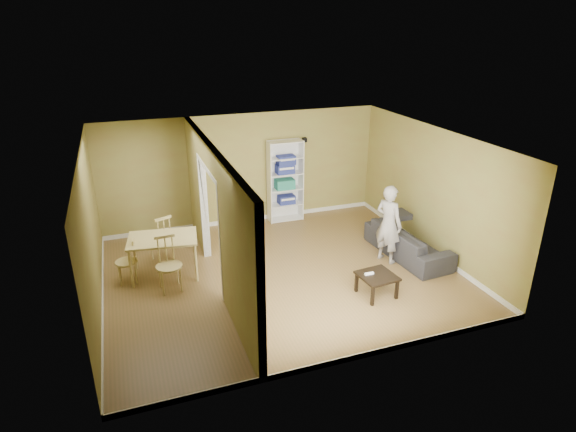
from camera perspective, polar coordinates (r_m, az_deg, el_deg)
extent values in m
plane|color=brown|center=(9.32, -0.75, -6.87)|extent=(6.50, 6.50, 0.00)
plane|color=white|center=(8.36, -0.84, 8.88)|extent=(6.50, 6.50, 0.00)
plane|color=#919447|center=(11.25, -5.34, 5.47)|extent=(6.50, 0.00, 6.50)
plane|color=#919447|center=(6.47, 7.17, -7.97)|extent=(6.50, 0.00, 6.50)
plane|color=#919447|center=(8.38, -22.34, -2.23)|extent=(0.00, 5.50, 5.50)
plane|color=#919447|center=(10.21, 16.76, 2.82)|extent=(0.00, 5.50, 5.50)
cube|color=black|center=(11.48, 1.97, 9.00)|extent=(0.10, 0.10, 0.10)
imported|color=#2C2C2F|center=(10.14, 14.06, -2.53)|extent=(2.13, 1.04, 0.79)
imported|color=slate|center=(9.63, 11.88, -0.18)|extent=(0.84, 0.76, 1.88)
cube|color=white|center=(11.32, -2.26, 3.93)|extent=(0.02, 0.36, 1.95)
cube|color=white|center=(11.57, 1.54, 4.35)|extent=(0.02, 0.36, 1.95)
cube|color=white|center=(11.59, -0.62, 4.39)|extent=(0.82, 0.02, 1.95)
cube|color=white|center=(11.77, -0.33, -0.28)|extent=(0.78, 0.36, 0.02)
cube|color=white|center=(11.63, -0.33, 1.46)|extent=(0.78, 0.36, 0.02)
cube|color=white|center=(11.50, -0.34, 3.24)|extent=(0.78, 0.36, 0.02)
cube|color=white|center=(11.38, -0.34, 5.06)|extent=(0.78, 0.36, 0.02)
cube|color=white|center=(11.27, -0.35, 6.92)|extent=(0.78, 0.36, 0.02)
cube|color=white|center=(11.17, -0.35, 8.81)|extent=(0.78, 0.36, 0.02)
cube|color=#17194D|center=(11.60, -0.19, 1.99)|extent=(0.39, 0.26, 0.20)
cube|color=#11776F|center=(11.45, -0.40, 3.82)|extent=(0.45, 0.29, 0.23)
cube|color=navy|center=(11.34, -0.37, 5.62)|extent=(0.42, 0.27, 0.21)
cube|color=navy|center=(11.29, -0.24, 6.66)|extent=(0.41, 0.27, 0.21)
cube|color=black|center=(8.61, 10.53, -7.00)|extent=(0.60, 0.60, 0.04)
cube|color=black|center=(8.41, 9.77, -9.29)|extent=(0.05, 0.05, 0.36)
cube|color=black|center=(8.64, 12.73, -8.61)|extent=(0.05, 0.05, 0.36)
cube|color=black|center=(8.79, 8.18, -7.70)|extent=(0.05, 0.05, 0.36)
cube|color=black|center=(9.01, 11.05, -7.10)|extent=(0.05, 0.05, 0.36)
cube|color=white|center=(8.58, 9.60, -6.75)|extent=(0.17, 0.04, 0.03)
cube|color=#E3CC71|center=(9.24, -14.66, -2.60)|extent=(1.25, 0.84, 0.04)
cylinder|color=#E3CC71|center=(9.07, -17.80, -6.25)|extent=(0.05, 0.05, 0.74)
cylinder|color=#E3CC71|center=(9.13, -10.60, -5.28)|extent=(0.05, 0.05, 0.74)
cylinder|color=#E3CC71|center=(9.72, -18.03, -4.27)|extent=(0.05, 0.05, 0.74)
cylinder|color=#E3CC71|center=(9.78, -11.32, -3.39)|extent=(0.05, 0.05, 0.74)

